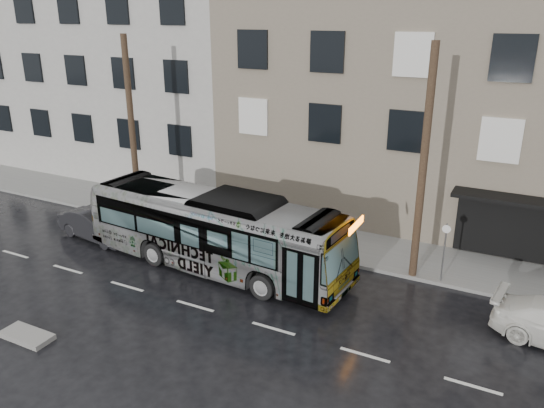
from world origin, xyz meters
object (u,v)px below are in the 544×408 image
Objects in this scene: utility_pole_front at (423,166)px; dark_sedan at (98,225)px; utility_pole_rear at (132,130)px; sign_post at (444,253)px; bus at (214,231)px.

utility_pole_front is 14.86m from dark_sedan.
utility_pole_rear is 3.75× the size of sign_post.
utility_pole_front is at bearing -71.04° from dark_sedan.
sign_post is at bearing 0.00° from utility_pole_front.
utility_pole_rear is at bearing 6.76° from dark_sedan.
sign_post is at bearing -67.85° from bus.
utility_pole_front is 1.00× the size of utility_pole_rear.
dark_sedan is at bearing -90.95° from utility_pole_rear.
sign_post is at bearing -71.84° from dark_sedan.
utility_pole_rear reaches higher than sign_post.
utility_pole_front is 8.60m from bus.
utility_pole_front is 2.11× the size of dark_sedan.
utility_pole_front reaches higher than bus.
dark_sedan is at bearing -168.75° from utility_pole_front.
sign_post reaches higher than dark_sedan.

